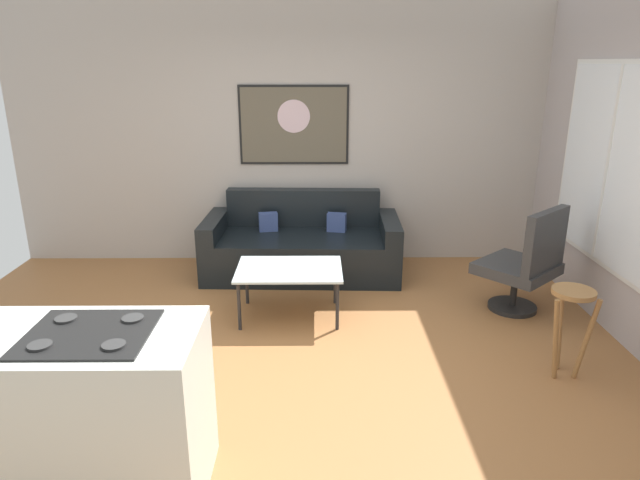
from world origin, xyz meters
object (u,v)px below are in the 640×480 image
object	(u,v)px
bar_stool	(571,312)
wall_painting	(294,125)
coffee_table	(289,272)
couch	(302,247)
armchair	(526,263)

from	to	relation	value
bar_stool	wall_painting	xyz separation A→B (m)	(-2.03, 2.53, 1.03)
coffee_table	couch	bearing A→B (deg)	85.43
coffee_table	armchair	distance (m)	2.11
armchair	wall_painting	size ratio (longest dim) A/B	0.83
wall_painting	coffee_table	bearing A→B (deg)	-90.03
coffee_table	armchair	world-z (taller)	armchair
couch	coffee_table	world-z (taller)	couch
coffee_table	bar_stool	world-z (taller)	bar_stool
couch	coffee_table	bearing A→B (deg)	-94.57
armchair	bar_stool	bearing A→B (deg)	-94.18
bar_stool	coffee_table	bearing A→B (deg)	153.70
armchair	coffee_table	bearing A→B (deg)	-178.23
couch	armchair	distance (m)	2.27
couch	bar_stool	bearing A→B (deg)	-46.92
armchair	wall_painting	bearing A→B (deg)	145.21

